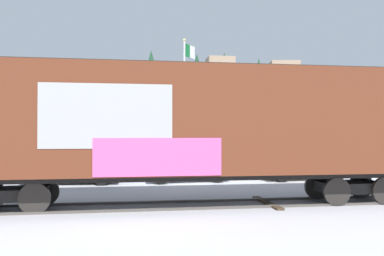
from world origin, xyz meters
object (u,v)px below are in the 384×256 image
parked_car_black (69,165)px  parked_car_white (185,165)px  parked_car_tan (297,163)px  freight_car (191,123)px  flagpole (186,88)px

parked_car_black → parked_car_white: (5.53, 0.02, -0.07)m
parked_car_white → parked_car_tan: bearing=-0.5°
freight_car → flagpole: size_ratio=2.05×
freight_car → parked_car_black: bearing=124.9°
flagpole → parked_car_white: 6.90m
parked_car_tan → parked_car_black: bearing=179.8°
parked_car_white → parked_car_tan: 5.81m
flagpole → parked_car_white: (-0.79, -5.22, -4.44)m
parked_car_black → parked_car_white: 5.53m
freight_car → parked_car_white: bearing=83.6°
parked_car_white → parked_car_tan: (5.81, -0.06, 0.04)m
freight_car → flagpole: (1.56, 12.07, 2.55)m
parked_car_black → parked_car_tan: (11.33, -0.04, -0.03)m
flagpole → parked_car_white: bearing=-98.6°
parked_car_black → parked_car_white: parked_car_black is taller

